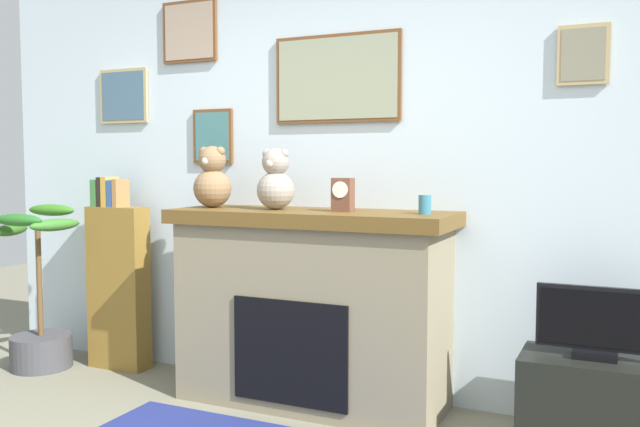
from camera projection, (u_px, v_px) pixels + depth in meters
The scene contains 10 objects.
back_wall at pixel (346, 174), 4.08m from camera, with size 5.20×0.15×2.60m.
fireplace at pixel (312, 307), 3.86m from camera, with size 1.62×0.61×1.11m.
bookshelf at pixel (118, 282), 4.54m from camera, with size 0.42×0.16×1.28m.
potted_plant at pixel (40, 319), 4.54m from camera, with size 0.56×0.45×1.10m.
tv_stand at pixel (593, 404), 3.23m from camera, with size 0.68×0.40×0.45m, color black.
television at pixel (596, 324), 3.21m from camera, with size 0.54×0.14×0.34m.
candle_jar at pixel (425, 205), 3.52m from camera, with size 0.07×0.07×0.10m, color teal.
mantel_clock at pixel (343, 195), 3.71m from camera, with size 0.11×0.08×0.18m.
teddy_bear_tan at pixel (212, 180), 4.06m from camera, with size 0.23×0.23×0.37m.
teddy_bear_grey at pixel (276, 182), 3.88m from camera, with size 0.22×0.22×0.35m.
Camera 1 is at (1.56, -1.78, 1.37)m, focal length 38.07 mm.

